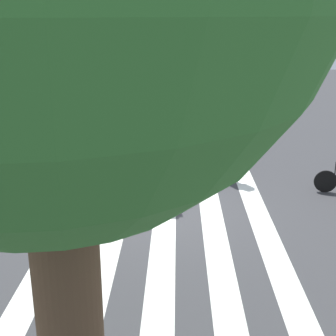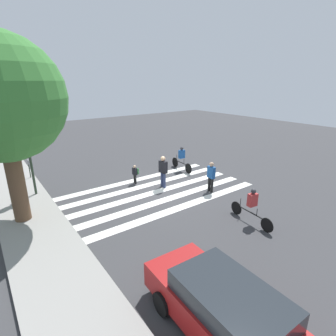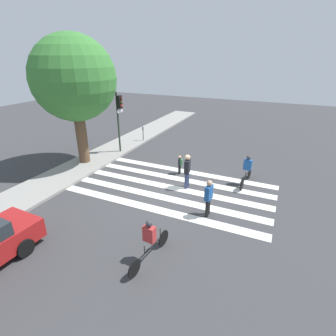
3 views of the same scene
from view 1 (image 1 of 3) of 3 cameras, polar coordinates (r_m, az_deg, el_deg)
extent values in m
plane|color=#38383A|center=(11.32, -0.36, -5.37)|extent=(60.00, 60.00, 0.00)
cube|color=silver|center=(11.48, 10.86, -5.34)|extent=(0.52, 10.00, 0.01)
cube|color=silver|center=(11.35, 5.29, -5.37)|extent=(0.52, 10.00, 0.01)
cube|color=silver|center=(11.32, -0.36, -5.35)|extent=(0.52, 10.00, 0.01)
cube|color=silver|center=(11.40, -5.98, -5.27)|extent=(0.52, 10.00, 0.01)
cube|color=silver|center=(11.59, -11.47, -5.15)|extent=(0.52, 10.00, 0.01)
cylinder|color=brown|center=(4.92, -11.85, -17.83)|extent=(0.65, 0.65, 3.37)
cylinder|color=black|center=(13.42, 7.64, 0.15)|extent=(0.15, 0.15, 0.80)
cylinder|color=black|center=(13.40, 6.75, 0.16)|extent=(0.15, 0.15, 0.80)
cube|color=#1E5199|center=(13.21, 7.32, 3.10)|extent=(0.49, 0.26, 0.63)
sphere|color=tan|center=(13.10, 7.40, 4.95)|extent=(0.25, 0.25, 0.25)
cylinder|color=black|center=(11.01, -9.47, -4.82)|extent=(0.10, 0.10, 0.53)
cylinder|color=black|center=(11.04, -10.18, -4.81)|extent=(0.10, 0.10, 0.53)
cube|color=black|center=(10.85, -9.96, -2.50)|extent=(0.34, 0.22, 0.42)
sphere|color=tan|center=(10.75, -10.05, -1.03)|extent=(0.17, 0.17, 0.17)
cube|color=#2D6638|center=(10.95, -9.68, -2.28)|extent=(0.25, 0.17, 0.35)
cylinder|color=navy|center=(11.71, -1.39, -2.26)|extent=(0.16, 0.16, 0.87)
cylinder|color=navy|center=(11.72, -2.51, -2.25)|extent=(0.16, 0.16, 0.87)
cube|color=black|center=(11.46, -1.99, 1.39)|extent=(0.53, 0.29, 0.69)
sphere|color=tan|center=(11.33, -2.02, 3.71)|extent=(0.27, 0.27, 0.27)
cylinder|color=black|center=(13.12, 18.65, -1.56)|extent=(0.61, 0.11, 0.60)
cylinder|color=black|center=(13.05, 19.74, -0.08)|extent=(0.03, 0.03, 0.40)
cylinder|color=black|center=(14.71, -11.10, 1.36)|extent=(0.68, 0.10, 0.68)
cylinder|color=black|center=(14.33, -4.98, 1.18)|extent=(0.68, 0.10, 0.68)
cube|color=black|center=(14.45, -8.11, 1.97)|extent=(1.36, 0.16, 0.04)
cylinder|color=black|center=(14.34, -7.05, 2.56)|extent=(0.03, 0.03, 0.32)
cylinder|color=black|center=(14.55, -10.44, 2.79)|extent=(0.03, 0.03, 0.40)
cube|color=#1E5199|center=(14.29, -8.22, 4.26)|extent=(0.27, 0.42, 0.55)
sphere|color=#333338|center=(14.20, -8.29, 5.81)|extent=(0.22, 0.22, 0.22)
camera|label=2|loc=(11.16, 78.58, 10.48)|focal=28.00mm
camera|label=3|loc=(18.69, 39.63, 20.26)|focal=28.00mm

